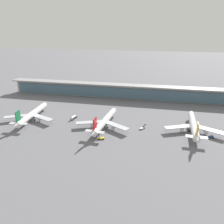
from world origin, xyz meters
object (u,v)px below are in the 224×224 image
airliner_centre_stand (104,121)px  service_truck_near_nose_yellow (101,138)px  airliner_right_stand (194,126)px  safety_cone_alpha (25,128)px  safety_cone_bravo (38,132)px  service_truck_by_tail_blue (212,137)px  airliner_left_stand (32,115)px  service_truck_on_taxiway_white (142,128)px  service_truck_under_wing_grey (74,117)px

airliner_centre_stand → service_truck_near_nose_yellow: (2.33, -20.36, -3.87)m
airliner_right_stand → service_truck_near_nose_yellow: size_ratio=8.12×
safety_cone_alpha → safety_cone_bravo: bearing=-17.0°
airliner_centre_stand → safety_cone_bravo: size_ratio=79.72×
safety_cone_bravo → airliner_centre_stand: bearing=23.8°
service_truck_by_tail_blue → safety_cone_alpha: 136.18m
airliner_right_stand → safety_cone_bravo: 114.13m
service_truck_near_nose_yellow → safety_cone_bravo: size_ratio=9.80×
airliner_left_stand → service_truck_by_tail_blue: 139.60m
service_truck_near_nose_yellow → service_truck_on_taxiway_white: bearing=40.8°
airliner_left_stand → airliner_right_stand: same height
service_truck_near_nose_yellow → service_truck_by_tail_blue: size_ratio=2.06×
airliner_left_stand → service_truck_by_tail_blue: size_ratio=16.76×
airliner_centre_stand → service_truck_near_nose_yellow: 20.86m
service_truck_under_wing_grey → service_truck_on_taxiway_white: bearing=-7.6°
airliner_right_stand → service_truck_by_tail_blue: (11.45, -8.67, -3.80)m
service_truck_by_tail_blue → service_truck_under_wing_grey: bearing=173.2°
service_truck_under_wing_grey → safety_cone_bravo: service_truck_under_wing_grey is taller
service_truck_under_wing_grey → service_truck_on_taxiway_white: (58.09, -7.71, -0.90)m
service_truck_under_wing_grey → safety_cone_alpha: size_ratio=12.64×
safety_cone_bravo → service_truck_near_nose_yellow: bearing=-0.5°
service_truck_under_wing_grey → service_truck_by_tail_blue: bearing=-6.8°
airliner_right_stand → service_truck_on_taxiway_white: bearing=-174.3°
service_truck_under_wing_grey → service_truck_by_tail_blue: (106.50, -12.72, -0.83)m
airliner_left_stand → safety_cone_alpha: 18.36m
airliner_centre_stand → service_truck_by_tail_blue: 77.47m
service_truck_near_nose_yellow → service_truck_under_wing_grey: 43.97m
service_truck_under_wing_grey → safety_cone_bravo: 34.21m
service_truck_near_nose_yellow → safety_cone_alpha: bearing=175.8°
airliner_left_stand → service_truck_on_taxiway_white: 91.18m
safety_cone_alpha → safety_cone_bravo: same height
airliner_right_stand → service_truck_on_taxiway_white: size_ratio=8.58×
airliner_centre_stand → safety_cone_bravo: airliner_centre_stand is taller
service_truck_near_nose_yellow → service_truck_by_tail_blue: (75.01, 17.96, 0.07)m
airliner_left_stand → service_truck_on_taxiway_white: airliner_left_stand is taller
service_truck_near_nose_yellow → service_truck_under_wing_grey: (-31.49, 30.68, 0.90)m
airliner_centre_stand → service_truck_under_wing_grey: bearing=160.5°
airliner_centre_stand → safety_cone_alpha: size_ratio=79.72×
service_truck_by_tail_blue → airliner_centre_stand: bearing=178.2°
service_truck_on_taxiway_white → airliner_right_stand: bearing=5.7°
airliner_centre_stand → safety_cone_alpha: (-58.16, -15.94, -4.36)m
airliner_left_stand → airliner_right_stand: (128.04, 4.82, 0.00)m
airliner_right_stand → service_truck_near_nose_yellow: bearing=-157.3°
service_truck_by_tail_blue → safety_cone_bravo: service_truck_by_tail_blue is taller
service_truck_near_nose_yellow → service_truck_on_taxiway_white: (26.60, 22.97, 0.00)m
service_truck_near_nose_yellow → service_truck_under_wing_grey: service_truck_under_wing_grey is taller
airliner_right_stand → service_truck_near_nose_yellow: (-63.55, -26.63, -3.87)m
service_truck_under_wing_grey → service_truck_by_tail_blue: size_ratio=2.66×
airliner_left_stand → safety_cone_alpha: (3.99, -17.38, -4.36)m
service_truck_under_wing_grey → safety_cone_bravo: (-15.95, -30.24, -1.39)m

